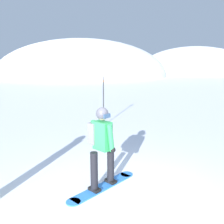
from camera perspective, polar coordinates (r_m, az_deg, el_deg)
The scene contains 5 objects.
ground_plane at distance 4.76m, azimuth 2.15°, elevation -21.30°, with size 300.00×300.00×0.00m, color white.
ridge_peak_main at distance 45.53m, azimuth -6.98°, elevation 8.32°, with size 30.42×27.38×13.25m.
ridge_peak_far at distance 57.27m, azimuth 18.47°, elevation 8.48°, with size 24.99×22.49×11.70m.
snowboarder_main at distance 5.02m, azimuth -2.48°, elevation -7.81°, with size 1.35×1.41×1.71m.
piste_marker_near at distance 9.91m, azimuth -2.01°, elevation 3.52°, with size 0.20×0.20×2.09m.
Camera 1 is at (-0.19, -3.99, 2.59)m, focal length 39.17 mm.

